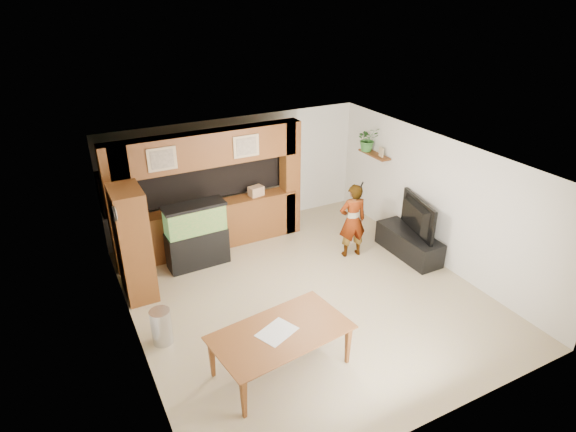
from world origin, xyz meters
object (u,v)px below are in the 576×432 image
dining_table (283,352)px  person (353,221)px  aquarium (197,236)px  pantry_cabinet (133,244)px  television (412,217)px

dining_table → person: bearing=32.6°
aquarium → person: 3.18m
pantry_cabinet → aquarium: bearing=20.7°
aquarium → person: size_ratio=0.84×
dining_table → aquarium: bearing=85.3°
pantry_cabinet → dining_table: 3.39m
aquarium → person: bearing=-22.2°
television → dining_table: television is taller
pantry_cabinet → person: 4.32m
pantry_cabinet → person: size_ratio=1.31×
television → dining_table: size_ratio=0.65×
pantry_cabinet → television: pantry_cabinet is taller
aquarium → dining_table: bearing=-89.1°
pantry_cabinet → aquarium: (1.28, 0.49, -0.39)m
person → dining_table: person is taller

